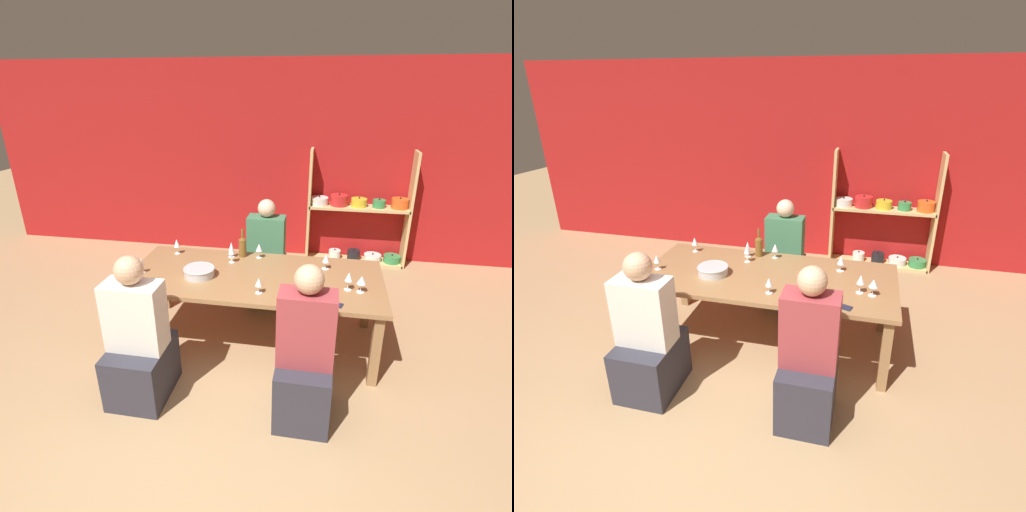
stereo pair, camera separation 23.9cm
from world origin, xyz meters
TOP-DOWN VIEW (x-y plane):
  - ground_plane at (0.00, 0.00)m, footprint 18.00×18.00m
  - wall_back_red at (0.00, 3.83)m, footprint 8.80×0.06m
  - shelf_unit at (1.08, 3.63)m, footprint 1.37×0.30m
  - dining_table at (-0.00, 1.48)m, footprint 2.37×1.07m
  - mixing_bowl at (-0.50, 1.36)m, footprint 0.29×0.29m
  - wine_bottle_green at (-0.20, 1.89)m, footprint 0.08×0.08m
  - wine_glass_empty_a at (0.96, 1.31)m, footprint 0.08×0.08m
  - wine_glass_red_a at (-0.89, 1.84)m, footprint 0.06×0.06m
  - wine_glass_red_b at (0.85, 1.33)m, footprint 0.07×0.07m
  - wine_glass_white_a at (-0.31, 1.85)m, footprint 0.07×0.07m
  - wine_glass_empty_b at (-0.28, 1.72)m, footprint 0.06×0.06m
  - wine_glass_red_c at (0.10, 1.14)m, footprint 0.06×0.06m
  - wine_glass_white_b at (-0.03, 1.88)m, footprint 0.07×0.07m
  - wine_glass_red_d at (0.65, 1.73)m, footprint 0.07×0.07m
  - wine_glass_empty_c at (-1.06, 1.34)m, footprint 0.06×0.06m
  - cell_phone at (0.73, 1.05)m, footprint 0.16×0.12m
  - person_near_a at (0.54, 0.58)m, footprint 0.41×0.51m
  - person_far_a at (-0.02, 2.35)m, footprint 0.42×0.52m
  - person_near_b at (-0.77, 0.58)m, footprint 0.44×0.55m

SIDE VIEW (x-z plane):
  - ground_plane at x=0.00m, z-range 0.00..0.00m
  - person_far_a at x=-0.02m, z-range -0.17..1.05m
  - person_near_b at x=-0.77m, z-range -0.17..1.06m
  - person_near_a at x=0.54m, z-range -0.17..1.10m
  - shelf_unit at x=1.08m, z-range -0.19..1.40m
  - dining_table at x=0.00m, z-range 0.29..1.01m
  - cell_phone at x=0.73m, z-range 0.72..0.73m
  - mixing_bowl at x=-0.50m, z-range 0.73..0.81m
  - wine_glass_red_c at x=0.10m, z-range 0.75..0.90m
  - wine_glass_empty_c at x=-1.06m, z-range 0.75..0.90m
  - wine_glass_red_d at x=0.65m, z-range 0.75..0.91m
  - wine_glass_white_b at x=-0.03m, z-range 0.76..0.91m
  - wine_glass_white_a at x=-0.31m, z-range 0.75..0.91m
  - wine_glass_red_a at x=-0.89m, z-range 0.75..0.91m
  - wine_glass_empty_a at x=0.96m, z-range 0.76..0.91m
  - wine_bottle_green at x=-0.20m, z-range 0.69..0.99m
  - wine_glass_red_b at x=0.85m, z-range 0.76..0.93m
  - wine_glass_empty_b at x=-0.28m, z-range 0.76..0.95m
  - wall_back_red at x=0.00m, z-range 0.00..2.70m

